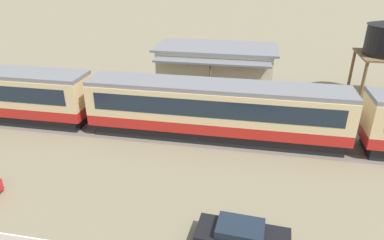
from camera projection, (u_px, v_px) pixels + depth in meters
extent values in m
plane|color=#7A7056|center=(153.00, 132.00, 26.64)|extent=(600.00, 600.00, 0.00)
cube|color=#AD1E19|center=(215.00, 122.00, 25.29)|extent=(18.75, 3.15, 0.80)
cube|color=#D1B784|center=(215.00, 103.00, 24.64)|extent=(18.75, 3.15, 2.24)
cube|color=#192330|center=(216.00, 101.00, 24.59)|extent=(17.25, 3.19, 1.25)
cube|color=slate|center=(216.00, 86.00, 24.10)|extent=(18.75, 2.96, 0.30)
cube|color=black|center=(215.00, 132.00, 25.65)|extent=(18.00, 2.71, 0.88)
cylinder|color=black|center=(301.00, 144.00, 23.96)|extent=(0.90, 0.18, 0.90)
cylinder|color=black|center=(299.00, 135.00, 25.23)|extent=(0.90, 0.18, 0.90)
cylinder|color=black|center=(133.00, 129.00, 26.07)|extent=(0.90, 0.18, 0.90)
cylinder|color=black|center=(139.00, 121.00, 27.35)|extent=(0.90, 0.18, 0.90)
cylinder|color=black|center=(47.00, 121.00, 27.30)|extent=(0.90, 0.18, 0.90)
cylinder|color=black|center=(57.00, 114.00, 28.57)|extent=(0.90, 0.18, 0.90)
cube|color=#665B51|center=(184.00, 134.00, 26.25)|extent=(115.18, 3.60, 0.01)
cube|color=#4C4238|center=(182.00, 138.00, 25.60)|extent=(115.18, 0.12, 0.04)
cube|color=#4C4238|center=(186.00, 130.00, 26.88)|extent=(115.18, 0.12, 0.04)
cube|color=beige|center=(216.00, 72.00, 33.25)|extent=(10.59, 5.17, 4.56)
cube|color=slate|center=(216.00, 47.00, 32.24)|extent=(11.44, 5.58, 0.20)
cube|color=slate|center=(211.00, 62.00, 29.44)|extent=(10.16, 1.60, 0.16)
cylinder|color=brown|center=(210.00, 88.00, 29.81)|extent=(0.14, 0.14, 4.08)
cylinder|color=brown|center=(351.00, 70.00, 34.23)|extent=(0.28, 0.28, 4.17)
cylinder|color=brown|center=(363.00, 85.00, 30.31)|extent=(0.28, 0.28, 4.17)
cube|color=black|center=(242.00, 238.00, 15.81)|extent=(4.41, 2.00, 0.65)
cube|color=#192330|center=(240.00, 229.00, 15.61)|extent=(2.25, 1.62, 0.42)
cylinder|color=black|center=(272.00, 235.00, 16.25)|extent=(0.62, 0.20, 0.62)
cylinder|color=black|center=(217.00, 225.00, 16.86)|extent=(0.62, 0.20, 0.62)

